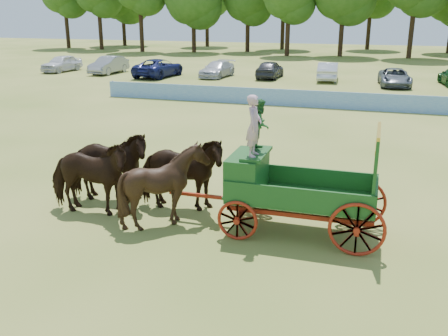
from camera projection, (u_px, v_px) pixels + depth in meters
ground at (226, 217)px, 14.53m from camera, size 160.00×160.00×0.00m
horse_lead_left at (88, 177)px, 14.42m from camera, size 2.80×1.43×2.30m
horse_lead_right at (108, 166)px, 15.42m from camera, size 2.90×1.70×2.30m
horse_wheel_left at (165, 185)px, 13.74m from camera, size 2.11×1.88×2.30m
horse_wheel_right at (180, 174)px, 14.74m from camera, size 2.87×1.62×2.30m
farm_dray at (276, 175)px, 13.28m from camera, size 5.99×2.00×3.74m
sponsor_banner at (296, 98)px, 31.04m from camera, size 26.00×0.08×1.05m
parked_cars at (322, 73)px, 41.84m from camera, size 54.91×7.50×1.61m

